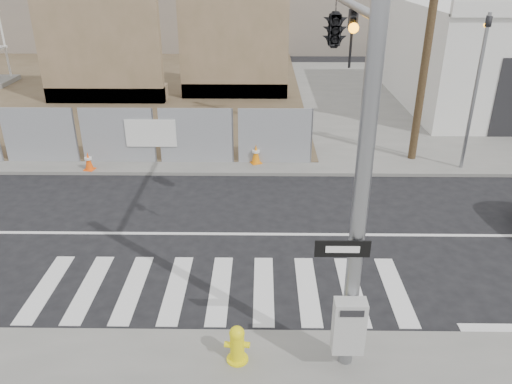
{
  "coord_description": "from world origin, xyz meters",
  "views": [
    {
      "loc": [
        0.94,
        -11.83,
        6.87
      ],
      "look_at": [
        0.8,
        -0.25,
        1.4
      ],
      "focal_mm": 35.0,
      "sensor_mm": 36.0,
      "label": 1
    }
  ],
  "objects_px": {
    "signal_pole": "(342,75)",
    "traffic_cone_b": "(12,147)",
    "fire_hydrant": "(237,344)",
    "traffic_cone_d": "(256,154)",
    "traffic_cone_c": "(88,161)"
  },
  "relations": [
    {
      "from": "traffic_cone_c",
      "to": "traffic_cone_d",
      "type": "relative_size",
      "value": 0.93
    },
    {
      "from": "signal_pole",
      "to": "traffic_cone_c",
      "type": "distance_m",
      "value": 10.76
    },
    {
      "from": "traffic_cone_c",
      "to": "traffic_cone_d",
      "type": "height_order",
      "value": "traffic_cone_d"
    },
    {
      "from": "traffic_cone_b",
      "to": "traffic_cone_d",
      "type": "height_order",
      "value": "traffic_cone_b"
    },
    {
      "from": "fire_hydrant",
      "to": "traffic_cone_d",
      "type": "relative_size",
      "value": 1.09
    },
    {
      "from": "signal_pole",
      "to": "traffic_cone_b",
      "type": "xyz_separation_m",
      "value": [
        -10.82,
        7.5,
        -4.29
      ]
    },
    {
      "from": "fire_hydrant",
      "to": "traffic_cone_b",
      "type": "relative_size",
      "value": 1.0
    },
    {
      "from": "signal_pole",
      "to": "traffic_cone_d",
      "type": "height_order",
      "value": "signal_pole"
    },
    {
      "from": "fire_hydrant",
      "to": "traffic_cone_d",
      "type": "height_order",
      "value": "fire_hydrant"
    },
    {
      "from": "traffic_cone_d",
      "to": "fire_hydrant",
      "type": "bearing_deg",
      "value": -91.27
    },
    {
      "from": "traffic_cone_b",
      "to": "traffic_cone_d",
      "type": "xyz_separation_m",
      "value": [
        9.05,
        -0.54,
        -0.03
      ]
    },
    {
      "from": "traffic_cone_b",
      "to": "traffic_cone_d",
      "type": "bearing_deg",
      "value": -3.39
    },
    {
      "from": "signal_pole",
      "to": "traffic_cone_b",
      "type": "distance_m",
      "value": 13.85
    },
    {
      "from": "fire_hydrant",
      "to": "traffic_cone_b",
      "type": "distance_m",
      "value": 13.56
    },
    {
      "from": "fire_hydrant",
      "to": "signal_pole",
      "type": "bearing_deg",
      "value": 63.63
    }
  ]
}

